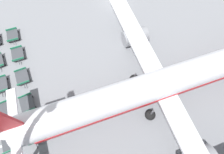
# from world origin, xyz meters

# --- Properties ---
(ground_plane) EXTENTS (500.00, 500.00, 0.00)m
(ground_plane) POSITION_xyz_m (0.00, 0.00, 0.00)
(ground_plane) COLOR gray
(airplane) EXTENTS (35.43, 42.99, 11.15)m
(airplane) POSITION_xyz_m (18.51, 0.80, 3.12)
(airplane) COLOR white
(airplane) RESTS_ON ground_plane
(baggage_dolly_row_mid_a_col_c) EXTENTS (3.14, 1.91, 0.92)m
(baggage_dolly_row_mid_a_col_c) POSITION_xyz_m (10.34, -20.45, 0.48)
(baggage_dolly_row_mid_a_col_c) COLOR #424449
(baggage_dolly_row_mid_a_col_c) RESTS_ON ground_plane
(baggage_dolly_row_mid_a_col_d) EXTENTS (3.17, 1.97, 0.92)m
(baggage_dolly_row_mid_a_col_d) POSITION_xyz_m (14.34, -20.31, 0.48)
(baggage_dolly_row_mid_a_col_d) COLOR #424449
(baggage_dolly_row_mid_a_col_d) RESTS_ON ground_plane
(baggage_dolly_row_mid_a_col_e) EXTENTS (3.17, 1.97, 0.92)m
(baggage_dolly_row_mid_a_col_e) POSITION_xyz_m (18.45, -19.99, 0.48)
(baggage_dolly_row_mid_a_col_e) COLOR #424449
(baggage_dolly_row_mid_a_col_e) RESTS_ON ground_plane
(baggage_dolly_row_mid_b_col_a) EXTENTS (3.11, 1.83, 0.92)m
(baggage_dolly_row_mid_b_col_a) POSITION_xyz_m (1.92, -18.08, 0.48)
(baggage_dolly_row_mid_b_col_a) COLOR #424449
(baggage_dolly_row_mid_b_col_a) RESTS_ON ground_plane
(baggage_dolly_row_mid_b_col_b) EXTENTS (3.12, 1.86, 0.92)m
(baggage_dolly_row_mid_b_col_b) POSITION_xyz_m (5.90, -17.70, 0.48)
(baggage_dolly_row_mid_b_col_b) COLOR #424449
(baggage_dolly_row_mid_b_col_b) RESTS_ON ground_plane
(baggage_dolly_row_mid_b_col_c) EXTENTS (3.16, 1.96, 0.92)m
(baggage_dolly_row_mid_b_col_c) POSITION_xyz_m (10.08, -17.49, 0.48)
(baggage_dolly_row_mid_b_col_c) COLOR #424449
(baggage_dolly_row_mid_b_col_c) RESTS_ON ground_plane
(baggage_dolly_row_mid_b_col_d) EXTENTS (3.18, 2.00, 0.92)m
(baggage_dolly_row_mid_b_col_d) POSITION_xyz_m (14.33, -17.35, 0.48)
(baggage_dolly_row_mid_b_col_d) COLOR #424449
(baggage_dolly_row_mid_b_col_d) RESTS_ON ground_plane
(baggage_dolly_row_mid_b_col_e) EXTENTS (3.16, 1.94, 0.92)m
(baggage_dolly_row_mid_b_col_e) POSITION_xyz_m (18.47, -17.04, 0.48)
(baggage_dolly_row_mid_b_col_e) COLOR #424449
(baggage_dolly_row_mid_b_col_e) RESTS_ON ground_plane
(stand_guidance_stripe) EXTENTS (0.41, 31.50, 0.01)m
(stand_guidance_stripe) POSITION_xyz_m (18.61, -8.43, 0.00)
(stand_guidance_stripe) COLOR white
(stand_guidance_stripe) RESTS_ON ground_plane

